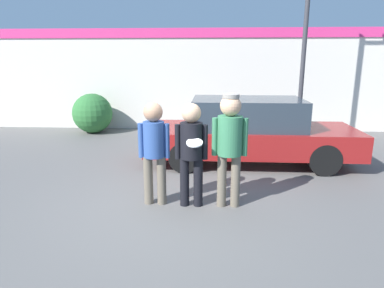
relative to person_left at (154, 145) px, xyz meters
name	(u,v)px	position (x,y,z in m)	size (l,w,h in m)	color
ground_plane	(176,202)	(0.34, 0.06, -1.00)	(56.00, 56.00, 0.00)	#5B5956
storefront_building	(196,79)	(0.34, 6.23, 0.67)	(24.00, 0.22, 3.29)	silver
person_left	(154,145)	(0.00, 0.00, 0.00)	(0.51, 0.34, 1.69)	#665B4C
person_middle_with_frisbee	(191,146)	(0.60, -0.04, 0.00)	(0.52, 0.55, 1.69)	black
person_right	(230,139)	(1.20, -0.02, 0.12)	(0.56, 0.39, 1.83)	#665B4C
parked_car_near	(249,131)	(1.76, 2.41, -0.26)	(4.66, 1.78, 1.48)	maroon
street_lamp	(315,18)	(3.48, 4.13, 2.35)	(1.22, 0.35, 5.44)	#38383D
shrub	(93,113)	(-2.95, 5.41, -0.37)	(1.27, 1.27, 1.27)	#2D6B33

